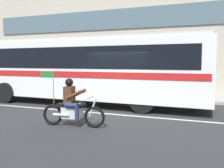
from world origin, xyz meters
TOP-DOWN VIEW (x-y plane):
  - ground_plane at (0.00, 0.00)m, footprint 60.00×60.00m
  - sidewalk_curb at (0.00, 5.10)m, footprint 28.00×3.80m
  - lane_center_stripe at (0.00, -0.60)m, footprint 26.60×0.14m
  - transit_bus at (-2.28, 1.19)m, footprint 12.25×2.89m
  - motorcycle_with_rider at (-0.58, -2.74)m, footprint 2.18×0.68m
  - fire_hydrant at (2.30, 3.67)m, footprint 0.22×0.30m

SIDE VIEW (x-z plane):
  - ground_plane at x=0.00m, z-range 0.00..0.00m
  - lane_center_stripe at x=0.00m, z-range 0.00..0.01m
  - sidewalk_curb at x=0.00m, z-range 0.00..0.15m
  - fire_hydrant at x=2.30m, z-range 0.14..0.89m
  - motorcycle_with_rider at x=-0.58m, z-range -0.22..1.55m
  - transit_bus at x=-2.28m, z-range 0.27..3.49m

